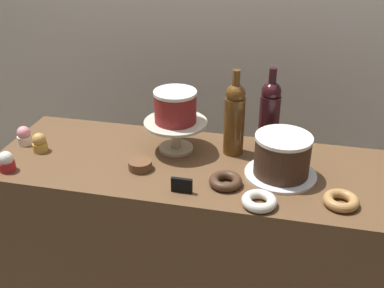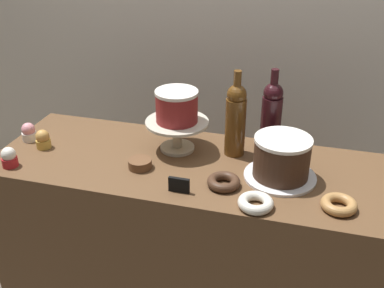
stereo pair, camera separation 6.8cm
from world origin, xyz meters
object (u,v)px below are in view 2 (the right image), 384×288
(donut_maple, at_px, (339,205))
(donut_sugar, at_px, (256,203))
(cupcake_caramel, at_px, (43,140))
(wine_bottle_dark_red, at_px, (271,117))
(cupcake_vanilla, at_px, (9,158))
(white_layer_cake, at_px, (177,106))
(donut_chocolate, at_px, (224,182))
(cookie_stack, at_px, (140,164))
(cake_stand_pedestal, at_px, (177,130))
(price_sign_chalkboard, at_px, (179,185))
(wine_bottle_amber, at_px, (236,118))
(chocolate_round_cake, at_px, (282,157))
(cupcake_strawberry, at_px, (29,132))

(donut_maple, xyz_separation_m, donut_sugar, (-0.25, -0.06, 0.00))
(cupcake_caramel, bearing_deg, wine_bottle_dark_red, 13.61)
(cupcake_vanilla, distance_m, donut_maple, 1.14)
(white_layer_cake, bearing_deg, donut_chocolate, -42.67)
(white_layer_cake, distance_m, cookie_stack, 0.25)
(white_layer_cake, bearing_deg, cupcake_caramel, -165.78)
(cake_stand_pedestal, height_order, cupcake_vanilla, cake_stand_pedestal)
(cake_stand_pedestal, bearing_deg, price_sign_chalkboard, -71.80)
(wine_bottle_amber, xyz_separation_m, price_sign_chalkboard, (-0.12, -0.31, -0.12))
(chocolate_round_cake, xyz_separation_m, cupcake_vanilla, (-0.94, -0.18, -0.05))
(cupcake_vanilla, height_order, cookie_stack, cupcake_vanilla)
(wine_bottle_dark_red, xyz_separation_m, wine_bottle_amber, (-0.12, -0.05, 0.00))
(wine_bottle_dark_red, distance_m, donut_chocolate, 0.33)
(wine_bottle_amber, bearing_deg, donut_sugar, -68.16)
(chocolate_round_cake, height_order, wine_bottle_dark_red, wine_bottle_dark_red)
(white_layer_cake, xyz_separation_m, donut_chocolate, (0.23, -0.21, -0.16))
(cake_stand_pedestal, distance_m, cookie_stack, 0.20)
(cookie_stack, bearing_deg, cupcake_caramel, 174.00)
(chocolate_round_cake, height_order, cupcake_vanilla, chocolate_round_cake)
(white_layer_cake, distance_m, cupcake_strawberry, 0.61)
(chocolate_round_cake, relative_size, donut_sugar, 1.72)
(wine_bottle_amber, distance_m, donut_sugar, 0.37)
(white_layer_cake, relative_size, donut_maple, 1.41)
(chocolate_round_cake, bearing_deg, price_sign_chalkboard, -150.15)
(white_layer_cake, distance_m, cupcake_caramel, 0.54)
(cupcake_caramel, relative_size, donut_maple, 0.66)
(white_layer_cake, relative_size, cupcake_caramel, 2.13)
(donut_maple, bearing_deg, cookie_stack, 174.12)
(donut_sugar, bearing_deg, chocolate_round_cake, 74.38)
(cupcake_vanilla, bearing_deg, donut_maple, 2.20)
(white_layer_cake, xyz_separation_m, chocolate_round_cake, (0.40, -0.10, -0.10))
(cupcake_vanilla, bearing_deg, cookie_stack, 14.09)
(cupcake_caramel, height_order, price_sign_chalkboard, cupcake_caramel)
(cupcake_strawberry, relative_size, donut_chocolate, 0.66)
(price_sign_chalkboard, bearing_deg, white_layer_cake, 108.20)
(wine_bottle_amber, height_order, donut_chocolate, wine_bottle_amber)
(wine_bottle_amber, bearing_deg, price_sign_chalkboard, -111.93)
(chocolate_round_cake, bearing_deg, wine_bottle_amber, 145.03)
(wine_bottle_amber, bearing_deg, cookie_stack, -147.08)
(wine_bottle_dark_red, relative_size, wine_bottle_amber, 1.00)
(donut_chocolate, relative_size, cookie_stack, 1.33)
(price_sign_chalkboard, bearing_deg, cupcake_strawberry, 164.04)
(donut_sugar, bearing_deg, cupcake_vanilla, 178.98)
(price_sign_chalkboard, bearing_deg, donut_sugar, -4.23)
(cupcake_strawberry, bearing_deg, donut_sugar, -12.87)
(white_layer_cake, xyz_separation_m, donut_maple, (0.59, -0.24, -0.16))
(wine_bottle_amber, relative_size, cookie_stack, 3.87)
(cake_stand_pedestal, height_order, wine_bottle_dark_red, wine_bottle_dark_red)
(cake_stand_pedestal, bearing_deg, wine_bottle_dark_red, 12.70)
(wine_bottle_amber, relative_size, cupcake_caramel, 4.38)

